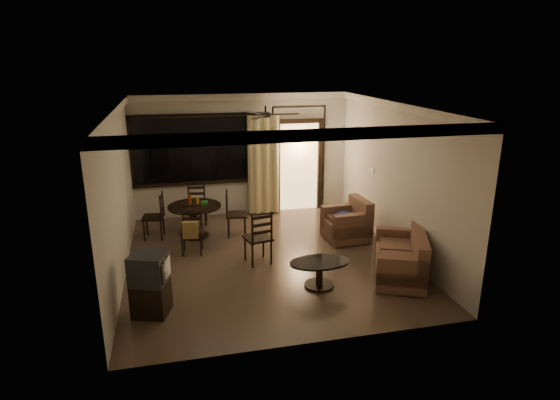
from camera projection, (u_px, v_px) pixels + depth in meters
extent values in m
plane|color=#7F6651|center=(267.00, 258.00, 8.68)|extent=(5.50, 5.50, 0.00)
plane|color=beige|center=(243.00, 155.00, 10.82)|extent=(5.00, 0.00, 5.00)
plane|color=beige|center=(311.00, 244.00, 5.71)|extent=(5.00, 0.00, 5.00)
plane|color=beige|center=(118.00, 195.00, 7.72)|extent=(0.00, 5.50, 5.50)
plane|color=beige|center=(396.00, 178.00, 8.81)|extent=(0.00, 5.50, 5.50)
plane|color=white|center=(265.00, 106.00, 7.85)|extent=(5.50, 5.50, 0.00)
cube|color=black|center=(194.00, 150.00, 10.51)|extent=(2.70, 0.04, 1.45)
cylinder|color=black|center=(197.00, 114.00, 10.21)|extent=(3.20, 0.03, 0.03)
cube|color=#FFC684|center=(299.00, 167.00, 11.18)|extent=(0.91, 0.03, 2.08)
cube|color=white|center=(372.00, 170.00, 9.81)|extent=(0.02, 0.18, 0.12)
cylinder|color=black|center=(265.00, 109.00, 7.87)|extent=(0.03, 0.03, 0.12)
cylinder|color=black|center=(266.00, 115.00, 7.90)|extent=(0.16, 0.16, 0.08)
cylinder|color=black|center=(194.00, 206.00, 9.55)|extent=(1.08, 1.08, 0.04)
cylinder|color=black|center=(195.00, 221.00, 9.65)|extent=(0.11, 0.11, 0.63)
cylinder|color=black|center=(196.00, 236.00, 9.74)|extent=(0.54, 0.54, 0.03)
cylinder|color=#932B0D|center=(190.00, 200.00, 9.55)|extent=(0.06, 0.06, 0.22)
cylinder|color=#B27313|center=(198.00, 202.00, 9.48)|extent=(0.06, 0.06, 0.18)
cube|color=#27852D|center=(204.00, 202.00, 9.66)|extent=(0.14, 0.10, 0.05)
cube|color=black|center=(153.00, 217.00, 9.53)|extent=(0.47, 0.47, 0.04)
cube|color=black|center=(236.00, 215.00, 9.69)|extent=(0.47, 0.47, 0.04)
cube|color=black|center=(192.00, 231.00, 8.80)|extent=(0.47, 0.47, 0.04)
cube|color=#A18245|center=(190.00, 230.00, 8.56)|extent=(0.29, 0.12, 0.32)
cube|color=black|center=(198.00, 204.00, 10.37)|extent=(0.47, 0.47, 0.04)
cube|color=black|center=(151.00, 298.00, 6.76)|extent=(0.60, 0.57, 0.49)
cube|color=black|center=(149.00, 269.00, 6.62)|extent=(0.60, 0.57, 0.44)
cube|color=black|center=(166.00, 269.00, 6.60)|extent=(0.13, 0.34, 0.30)
cube|color=#482A21|center=(399.00, 265.00, 7.94)|extent=(1.31, 1.67, 0.37)
cube|color=#482A21|center=(419.00, 250.00, 7.80)|extent=(0.76, 1.43, 0.60)
cube|color=#482A21|center=(402.00, 272.00, 7.27)|extent=(0.79, 0.47, 0.46)
cube|color=#482A21|center=(398.00, 240.00, 8.50)|extent=(0.79, 0.47, 0.46)
cube|color=#482A21|center=(397.00, 253.00, 7.88)|extent=(1.03, 1.41, 0.11)
cube|color=#482A21|center=(346.00, 229.00, 9.53)|extent=(0.86, 0.86, 0.38)
cube|color=#482A21|center=(360.00, 213.00, 9.52)|extent=(0.24, 0.83, 0.62)
cube|color=#482A21|center=(353.00, 226.00, 9.18)|extent=(0.82, 0.22, 0.48)
cube|color=#482A21|center=(340.00, 216.00, 9.77)|extent=(0.82, 0.22, 0.48)
cube|color=#482A21|center=(344.00, 220.00, 9.45)|extent=(0.61, 0.66, 0.12)
ellipsoid|color=navy|center=(344.00, 214.00, 9.42)|extent=(0.35, 0.29, 0.10)
ellipsoid|color=black|center=(320.00, 262.00, 7.53)|extent=(0.99, 0.60, 0.03)
cylinder|color=black|center=(319.00, 274.00, 7.59)|extent=(0.11, 0.11, 0.40)
cylinder|color=black|center=(319.00, 285.00, 7.64)|extent=(0.49, 0.49, 0.03)
cube|color=black|center=(258.00, 238.00, 8.38)|extent=(0.53, 0.53, 0.04)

